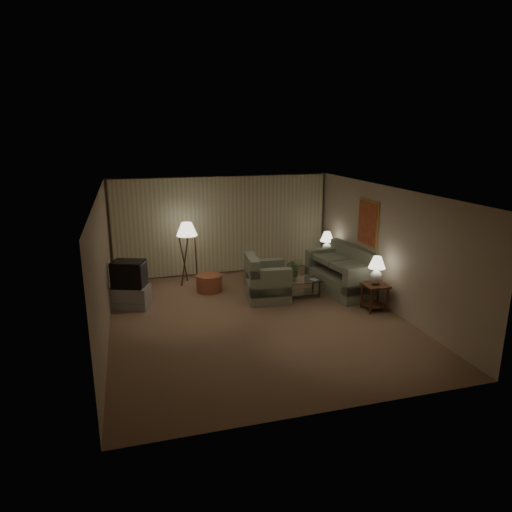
{
  "coord_description": "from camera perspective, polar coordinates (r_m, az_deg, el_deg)",
  "views": [
    {
      "loc": [
        -2.46,
        -8.66,
        3.85
      ],
      "look_at": [
        0.16,
        0.6,
        1.21
      ],
      "focal_mm": 32.0,
      "sensor_mm": 36.0,
      "label": 1
    }
  ],
  "objects": [
    {
      "name": "table_lamp_far",
      "position": [
        12.47,
        8.85,
        1.85
      ],
      "size": [
        0.37,
        0.37,
        0.63
      ],
      "color": "white",
      "rests_on": "side_table_far"
    },
    {
      "name": "sofa",
      "position": [
        11.46,
        10.64,
        -2.24
      ],
      "size": [
        2.2,
        1.47,
        0.87
      ],
      "rotation": [
        0.0,
        0.0,
        -1.44
      ],
      "color": "gray",
      "rests_on": "ground"
    },
    {
      "name": "side_table_near",
      "position": [
        10.42,
        14.64,
        -4.45
      ],
      "size": [
        0.51,
        0.51,
        0.6
      ],
      "color": "#3B1E10",
      "rests_on": "ground"
    },
    {
      "name": "side_table_far",
      "position": [
        12.61,
        8.74,
        -0.68
      ],
      "size": [
        0.52,
        0.44,
        0.6
      ],
      "color": "#3B1E10",
      "rests_on": "ground"
    },
    {
      "name": "room_shell",
      "position": [
        10.68,
        -2.05,
        4.0
      ],
      "size": [
        6.04,
        7.02,
        2.72
      ],
      "color": "#C0AD93",
      "rests_on": "ground"
    },
    {
      "name": "vase",
      "position": [
        10.86,
        4.78,
        -2.68
      ],
      "size": [
        0.2,
        0.2,
        0.16
      ],
      "primitive_type": "imported",
      "rotation": [
        0.0,
        0.0,
        0.42
      ],
      "color": "white",
      "rests_on": "coffee_table"
    },
    {
      "name": "book",
      "position": [
        10.94,
        6.92,
        -3.01
      ],
      "size": [
        0.22,
        0.26,
        0.02
      ],
      "primitive_type": "imported",
      "rotation": [
        0.0,
        0.0,
        0.3
      ],
      "color": "olive",
      "rests_on": "coffee_table"
    },
    {
      "name": "tv_cabinet",
      "position": [
        10.65,
        -15.4,
        -4.96
      ],
      "size": [
        1.16,
        1.06,
        0.5
      ],
      "primitive_type": "cube",
      "rotation": [
        0.0,
        0.0,
        -0.36
      ],
      "color": "#979799",
      "rests_on": "ground"
    },
    {
      "name": "coffee_table",
      "position": [
        10.98,
        5.49,
        -3.71
      ],
      "size": [
        0.99,
        0.54,
        0.41
      ],
      "color": "silver",
      "rests_on": "ground"
    },
    {
      "name": "ground",
      "position": [
        9.79,
        0.04,
        -7.79
      ],
      "size": [
        7.0,
        7.0,
        0.0
      ],
      "primitive_type": "plane",
      "color": "#8D6E4E",
      "rests_on": "ground"
    },
    {
      "name": "table_lamp_near",
      "position": [
        10.25,
        14.86,
        -1.46
      ],
      "size": [
        0.37,
        0.37,
        0.63
      ],
      "color": "white",
      "rests_on": "side_table_near"
    },
    {
      "name": "flowers",
      "position": [
        10.77,
        4.81,
        -1.11
      ],
      "size": [
        0.44,
        0.39,
        0.46
      ],
      "primitive_type": "imported",
      "rotation": [
        0.0,
        0.0,
        -0.06
      ],
      "color": "#447F38",
      "rests_on": "vase"
    },
    {
      "name": "ottoman",
      "position": [
        11.38,
        -5.86,
        -3.37
      ],
      "size": [
        0.65,
        0.65,
        0.42
      ],
      "primitive_type": "cylinder",
      "rotation": [
        0.0,
        0.0,
        0.03
      ],
      "color": "#AB613A",
      "rests_on": "ground"
    },
    {
      "name": "crt_tv",
      "position": [
        10.48,
        -15.61,
        -2.17
      ],
      "size": [
        1.01,
        0.95,
        0.59
      ],
      "primitive_type": "cube",
      "rotation": [
        0.0,
        0.0,
        -0.36
      ],
      "color": "black",
      "rests_on": "tv_cabinet"
    },
    {
      "name": "floor_lamp",
      "position": [
        11.8,
        -8.54,
        0.46
      ],
      "size": [
        0.53,
        0.53,
        1.62
      ],
      "color": "#3B1E10",
      "rests_on": "ground"
    },
    {
      "name": "armchair",
      "position": [
        10.72,
        1.43,
        -3.28
      ],
      "size": [
        1.2,
        1.16,
        0.85
      ],
      "rotation": [
        0.0,
        0.0,
        1.47
      ],
      "color": "gray",
      "rests_on": "ground"
    }
  ]
}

